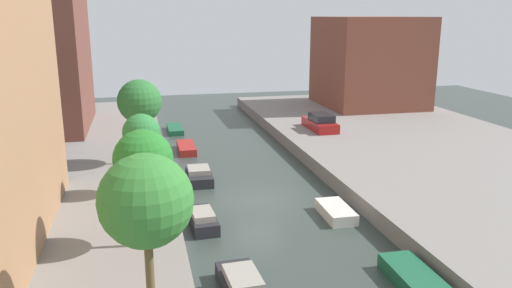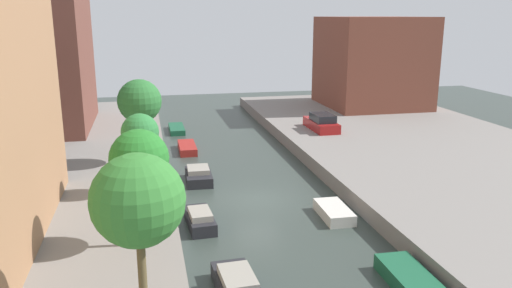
# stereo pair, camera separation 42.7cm
# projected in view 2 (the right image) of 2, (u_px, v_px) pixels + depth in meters

# --- Properties ---
(ground_plane) EXTENTS (84.00, 84.00, 0.00)m
(ground_plane) POSITION_uv_depth(u_px,v_px,m) (257.00, 200.00, 30.23)
(ground_plane) COLOR #333D38
(quay_right) EXTENTS (20.00, 64.00, 1.00)m
(quay_right) POSITION_uv_depth(u_px,v_px,m) (480.00, 175.00, 33.24)
(quay_right) COLOR gray
(quay_right) RESTS_ON ground_plane
(low_block_right) EXTENTS (10.00, 10.50, 9.51)m
(low_block_right) POSITION_uv_depth(u_px,v_px,m) (372.00, 62.00, 54.83)
(low_block_right) COLOR brown
(low_block_right) RESTS_ON quay_right
(street_tree_0) EXTENTS (2.92, 2.92, 5.75)m
(street_tree_0) POSITION_uv_depth(u_px,v_px,m) (138.00, 201.00, 15.34)
(street_tree_0) COLOR brown
(street_tree_0) RESTS_ON quay_left
(street_tree_1) EXTENTS (2.51, 2.51, 5.15)m
(street_tree_1) POSITION_uv_depth(u_px,v_px,m) (139.00, 159.00, 21.19)
(street_tree_1) COLOR #4D3D29
(street_tree_1) RESTS_ON quay_left
(street_tree_2) EXTENTS (2.06, 2.06, 4.54)m
(street_tree_2) POSITION_uv_depth(u_px,v_px,m) (140.00, 133.00, 27.72)
(street_tree_2) COLOR brown
(street_tree_2) RESTS_ON quay_left
(street_tree_3) EXTENTS (2.89, 2.89, 5.65)m
(street_tree_3) POSITION_uv_depth(u_px,v_px,m) (140.00, 101.00, 33.35)
(street_tree_3) COLOR brown
(street_tree_3) RESTS_ON quay_left
(parked_car) EXTENTS (1.89, 4.63, 1.44)m
(parked_car) POSITION_uv_depth(u_px,v_px,m) (322.00, 123.00, 43.99)
(parked_car) COLOR maroon
(parked_car) RESTS_ON quay_right
(moored_boat_left_1) EXTENTS (1.66, 3.75, 0.98)m
(moored_boat_left_1) POSITION_uv_depth(u_px,v_px,m) (237.00, 286.00, 19.87)
(moored_boat_left_1) COLOR #232328
(moored_boat_left_1) RESTS_ON ground_plane
(moored_boat_left_2) EXTENTS (1.44, 3.29, 0.96)m
(moored_boat_left_2) POSITION_uv_depth(u_px,v_px,m) (200.00, 219.00, 26.37)
(moored_boat_left_2) COLOR #232328
(moored_boat_left_2) RESTS_ON ground_plane
(moored_boat_left_3) EXTENTS (1.75, 3.23, 0.96)m
(moored_boat_left_3) POSITION_uv_depth(u_px,v_px,m) (199.00, 176.00, 33.46)
(moored_boat_left_3) COLOR #232328
(moored_boat_left_3) RESTS_ON ground_plane
(moored_boat_left_4) EXTENTS (1.34, 3.71, 0.58)m
(moored_boat_left_4) POSITION_uv_depth(u_px,v_px,m) (187.00, 148.00, 40.92)
(moored_boat_left_4) COLOR maroon
(moored_boat_left_4) RESTS_ON ground_plane
(moored_boat_left_5) EXTENTS (1.35, 3.95, 0.49)m
(moored_boat_left_5) POSITION_uv_depth(u_px,v_px,m) (177.00, 129.00, 47.86)
(moored_boat_left_5) COLOR #195638
(moored_boat_left_5) RESTS_ON ground_plane
(moored_boat_right_1) EXTENTS (1.63, 3.33, 0.65)m
(moored_boat_right_1) POSITION_uv_depth(u_px,v_px,m) (408.00, 277.00, 20.69)
(moored_boat_right_1) COLOR #195638
(moored_boat_right_1) RESTS_ON ground_plane
(moored_boat_right_2) EXTENTS (1.51, 3.05, 0.61)m
(moored_boat_right_2) POSITION_uv_depth(u_px,v_px,m) (334.00, 212.00, 27.59)
(moored_boat_right_2) COLOR beige
(moored_boat_right_2) RESTS_ON ground_plane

